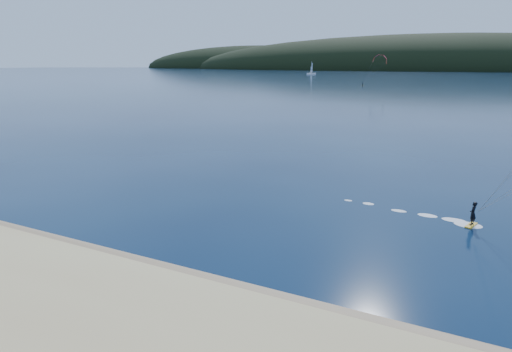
# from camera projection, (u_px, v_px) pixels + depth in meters

# --- Properties ---
(ground) EXTENTS (1800.00, 1800.00, 0.00)m
(ground) POSITION_uv_depth(u_px,v_px,m) (130.00, 326.00, 19.47)
(ground) COLOR #061731
(ground) RESTS_ON ground
(wet_sand) EXTENTS (220.00, 2.50, 0.10)m
(wet_sand) POSITION_uv_depth(u_px,v_px,m) (186.00, 281.00, 23.36)
(wet_sand) COLOR #927855
(wet_sand) RESTS_ON ground
(headland) EXTENTS (1200.00, 310.00, 140.00)m
(headland) POSITION_uv_depth(u_px,v_px,m) (458.00, 70.00, 665.05)
(headland) COLOR black
(headland) RESTS_ON ground
(kitesurfer_far) EXTENTS (12.88, 6.21, 14.85)m
(kitesurfer_far) POSITION_uv_depth(u_px,v_px,m) (379.00, 62.00, 207.76)
(kitesurfer_far) COLOR gold
(kitesurfer_far) RESTS_ON ground
(sailboat) EXTENTS (9.19, 5.96, 13.17)m
(sailboat) POSITION_uv_depth(u_px,v_px,m) (311.00, 73.00, 424.70)
(sailboat) COLOR white
(sailboat) RESTS_ON ground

